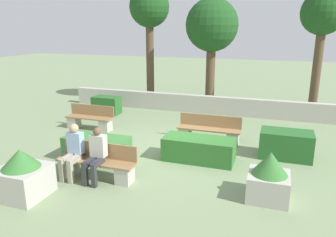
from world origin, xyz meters
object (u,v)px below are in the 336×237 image
object	(u,v)px
bench_front	(97,165)
tree_center_left	(212,27)
person_seated_man	(73,148)
bench_left_side	(209,132)
planter_corner_left	(22,175)
person_seated_woman	(96,153)
tree_leftmost	(149,11)
tree_center_right	(323,17)
planter_corner_right	(269,177)
bench_right_side	(90,120)

from	to	relation	value
bench_front	tree_center_left	bearing A→B (deg)	82.96
bench_front	tree_center_left	distance (m)	9.17
person_seated_man	tree_center_left	bearing A→B (deg)	79.49
bench_left_side	planter_corner_left	bearing A→B (deg)	-134.85
person_seated_woman	tree_leftmost	xyz separation A→B (m)	(-2.11, 8.78, 3.62)
bench_left_side	tree_center_left	xyz separation A→B (m)	(-1.04, 4.99, 3.29)
person_seated_man	tree_center_left	xyz separation A→B (m)	(1.60, 8.63, 2.88)
tree_center_right	planter_corner_right	bearing A→B (deg)	-100.14
planter_corner_right	person_seated_woman	bearing A→B (deg)	-173.68
tree_center_right	planter_corner_left	bearing A→B (deg)	-123.73
tree_center_left	tree_center_right	world-z (taller)	tree_center_right
person_seated_man	person_seated_woman	distance (m)	0.65
person_seated_man	tree_center_right	bearing A→B (deg)	54.90
person_seated_man	tree_center_right	distance (m)	11.12
planter_corner_right	tree_center_right	distance (m)	9.10
bench_front	person_seated_woman	distance (m)	0.43
tree_leftmost	tree_center_left	xyz separation A→B (m)	(3.06, -0.14, -0.72)
bench_front	person_seated_man	bearing A→B (deg)	-165.79
bench_left_side	planter_corner_right	xyz separation A→B (m)	(2.00, -3.20, 0.17)
tree_center_right	person_seated_woman	bearing A→B (deg)	-122.14
person_seated_man	planter_corner_right	xyz separation A→B (m)	(4.64, 0.44, -0.25)
planter_corner_right	tree_leftmost	world-z (taller)	tree_leftmost
planter_corner_right	planter_corner_left	bearing A→B (deg)	-162.31
tree_center_left	tree_leftmost	bearing A→B (deg)	177.37
person_seated_woman	tree_center_left	distance (m)	9.16
bench_right_side	tree_leftmost	size ratio (longest dim) A/B	0.32
person_seated_woman	tree_leftmost	distance (m)	9.73
person_seated_woman	bench_left_side	bearing A→B (deg)	61.34
tree_leftmost	tree_center_right	distance (m)	7.58
bench_left_side	tree_leftmost	size ratio (longest dim) A/B	0.37
bench_right_side	planter_corner_left	world-z (taller)	planter_corner_left
bench_right_side	bench_left_side	bearing A→B (deg)	-9.09
planter_corner_right	tree_center_left	distance (m)	9.28
bench_front	person_seated_woman	bearing A→B (deg)	-57.31
bench_front	tree_leftmost	bearing A→B (deg)	103.13
planter_corner_left	tree_center_right	distance (m)	12.41
bench_left_side	person_seated_woman	world-z (taller)	person_seated_woman
bench_right_side	person_seated_man	bearing A→B (deg)	-72.96
bench_front	person_seated_woman	world-z (taller)	person_seated_woman
planter_corner_left	tree_center_right	xyz separation A→B (m)	(6.61, 9.90, 3.50)
tree_leftmost	bench_front	bearing A→B (deg)	-76.87
planter_corner_left	tree_center_left	world-z (taller)	tree_center_left
person_seated_man	planter_corner_right	distance (m)	4.66
planter_corner_left	planter_corner_right	xyz separation A→B (m)	(5.13, 1.64, -0.00)
bench_left_side	person_seated_man	size ratio (longest dim) A/B	1.51
bench_right_side	person_seated_woman	size ratio (longest dim) A/B	1.34
bench_front	tree_center_right	world-z (taller)	tree_center_right
bench_front	tree_center_left	world-z (taller)	tree_center_left
planter_corner_right	tree_leftmost	bearing A→B (deg)	126.19
planter_corner_right	tree_center_left	bearing A→B (deg)	110.32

